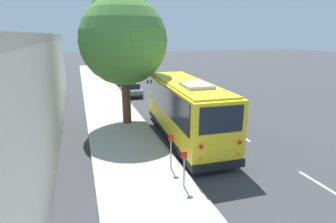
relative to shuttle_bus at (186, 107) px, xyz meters
name	(u,v)px	position (x,y,z in m)	size (l,w,h in m)	color
ground_plane	(188,139)	(-0.18, -0.12, -1.87)	(160.00, 160.00, 0.00)	#3D3D3F
sidewalk_slab	(126,146)	(-0.18, 3.51, -1.79)	(80.00, 3.66, 0.15)	beige
curb_strip	(160,141)	(-0.18, 1.60, -1.79)	(80.00, 0.14, 0.15)	#AAA69D
shuttle_bus	(186,107)	(0.00, 0.00, 0.00)	(9.07, 2.98, 3.49)	yellow
parked_sedan_gray	(132,89)	(12.44, 0.69, -1.29)	(4.35, 1.84, 1.26)	slate
parked_sedan_blue	(121,78)	(19.85, 0.56, -1.25)	(4.67, 1.89, 1.33)	navy
street_tree	(123,35)	(3.68, 2.75, 3.91)	(5.42, 5.42, 8.79)	brown
sign_post_near	(184,169)	(-4.92, 2.08, -0.96)	(0.06, 0.22, 1.46)	gray
sign_post_far	(171,151)	(-3.40, 2.08, -0.89)	(0.06, 0.22, 1.60)	gray
lane_stripe_behind	(323,186)	(-6.46, -3.29, -1.86)	(2.40, 0.14, 0.01)	silver
lane_stripe_mid	(238,134)	(-0.46, -3.29, -1.86)	(2.40, 0.14, 0.01)	silver
lane_stripe_ahead	(197,109)	(5.54, -3.29, -1.86)	(2.40, 0.14, 0.01)	silver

